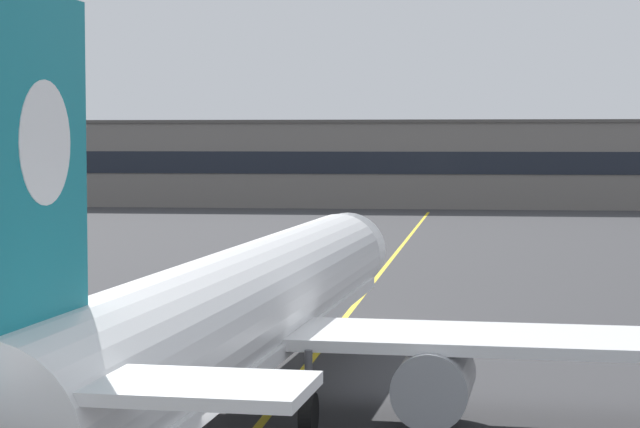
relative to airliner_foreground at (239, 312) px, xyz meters
name	(u,v)px	position (x,y,z in m)	size (l,w,h in m)	color
taxiway_centreline	(341,323)	(1.12, 20.57, -3.37)	(0.30, 180.00, 0.01)	yellow
airliner_foreground	(239,312)	(0.00, 0.00, 0.00)	(32.26, 41.52, 11.65)	white
safety_cone_by_nose_gear	(326,335)	(1.02, 15.09, -3.11)	(0.44, 0.44, 0.55)	orange
terminal_building	(377,163)	(-4.67, 122.36, 2.24)	(157.70, 12.40, 11.20)	slate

